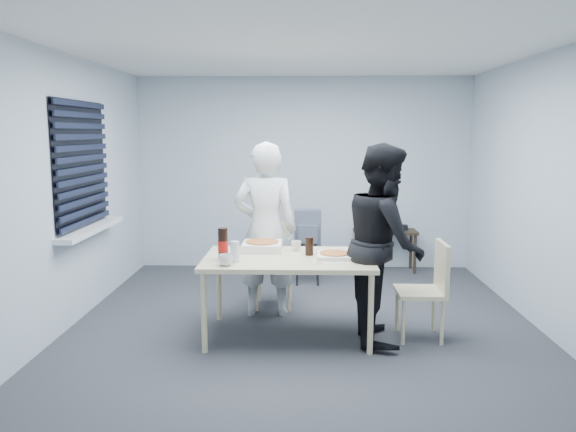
{
  "coord_description": "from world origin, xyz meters",
  "views": [
    {
      "loc": [
        -0.01,
        -5.17,
        1.86
      ],
      "look_at": [
        -0.15,
        0.1,
        1.07
      ],
      "focal_mm": 35.0,
      "sensor_mm": 36.0,
      "label": 1
    }
  ],
  "objects_px": {
    "mug_b": "(296,246)",
    "soda_bottle": "(223,245)",
    "backpack": "(308,229)",
    "side_table": "(385,236)",
    "mug_a": "(226,260)",
    "chair_far": "(274,258)",
    "dining_table": "(288,263)",
    "stool": "(308,255)",
    "person_black": "(384,243)",
    "chair_right": "(430,283)",
    "person_white": "(265,230)"
  },
  "relations": [
    {
      "from": "mug_b",
      "to": "soda_bottle",
      "type": "xyz_separation_m",
      "value": [
        -0.64,
        -0.41,
        0.09
      ]
    },
    {
      "from": "backpack",
      "to": "mug_b",
      "type": "height_order",
      "value": "backpack"
    },
    {
      "from": "side_table",
      "to": "mug_a",
      "type": "relative_size",
      "value": 6.8
    },
    {
      "from": "chair_far",
      "to": "dining_table",
      "type": "bearing_deg",
      "value": -79.36
    },
    {
      "from": "mug_b",
      "to": "stool",
      "type": "bearing_deg",
      "value": 85.43
    },
    {
      "from": "chair_far",
      "to": "side_table",
      "type": "xyz_separation_m",
      "value": [
        1.42,
        1.51,
        -0.04
      ]
    },
    {
      "from": "dining_table",
      "to": "person_black",
      "type": "height_order",
      "value": "person_black"
    },
    {
      "from": "side_table",
      "to": "backpack",
      "type": "distance_m",
      "value": 1.26
    },
    {
      "from": "chair_far",
      "to": "chair_right",
      "type": "distance_m",
      "value": 1.77
    },
    {
      "from": "backpack",
      "to": "mug_a",
      "type": "height_order",
      "value": "backpack"
    },
    {
      "from": "chair_right",
      "to": "mug_a",
      "type": "bearing_deg",
      "value": -170.01
    },
    {
      "from": "side_table",
      "to": "backpack",
      "type": "relative_size",
      "value": 1.83
    },
    {
      "from": "dining_table",
      "to": "person_white",
      "type": "height_order",
      "value": "person_white"
    },
    {
      "from": "chair_right",
      "to": "stool",
      "type": "distance_m",
      "value": 2.15
    },
    {
      "from": "dining_table",
      "to": "backpack",
      "type": "xyz_separation_m",
      "value": [
        0.19,
        1.81,
        0.0
      ]
    },
    {
      "from": "chair_far",
      "to": "chair_right",
      "type": "xyz_separation_m",
      "value": [
        1.46,
        -1.0,
        0.0
      ]
    },
    {
      "from": "mug_b",
      "to": "mug_a",
      "type": "bearing_deg",
      "value": -133.25
    },
    {
      "from": "dining_table",
      "to": "chair_far",
      "type": "distance_m",
      "value": 1.0
    },
    {
      "from": "chair_right",
      "to": "person_black",
      "type": "distance_m",
      "value": 0.56
    },
    {
      "from": "chair_far",
      "to": "side_table",
      "type": "relative_size",
      "value": 1.06
    },
    {
      "from": "dining_table",
      "to": "chair_right",
      "type": "xyz_separation_m",
      "value": [
        1.28,
        -0.03,
        -0.17
      ]
    },
    {
      "from": "person_white",
      "to": "person_black",
      "type": "bearing_deg",
      "value": 149.23
    },
    {
      "from": "soda_bottle",
      "to": "mug_a",
      "type": "bearing_deg",
      "value": -76.05
    },
    {
      "from": "chair_right",
      "to": "person_white",
      "type": "relative_size",
      "value": 0.5
    },
    {
      "from": "stool",
      "to": "chair_far",
      "type": "bearing_deg",
      "value": -113.48
    },
    {
      "from": "soda_bottle",
      "to": "mug_b",
      "type": "bearing_deg",
      "value": 32.8
    },
    {
      "from": "dining_table",
      "to": "chair_far",
      "type": "xyz_separation_m",
      "value": [
        -0.18,
        0.97,
        -0.17
      ]
    },
    {
      "from": "chair_far",
      "to": "backpack",
      "type": "xyz_separation_m",
      "value": [
        0.37,
        0.84,
        0.18
      ]
    },
    {
      "from": "person_white",
      "to": "backpack",
      "type": "distance_m",
      "value": 1.29
    },
    {
      "from": "stool",
      "to": "person_black",
      "type": "bearing_deg",
      "value": -70.46
    },
    {
      "from": "backpack",
      "to": "soda_bottle",
      "type": "bearing_deg",
      "value": -121.13
    },
    {
      "from": "mug_a",
      "to": "side_table",
      "type": "bearing_deg",
      "value": 58.12
    },
    {
      "from": "chair_far",
      "to": "person_white",
      "type": "bearing_deg",
      "value": -100.39
    },
    {
      "from": "chair_far",
      "to": "mug_a",
      "type": "xyz_separation_m",
      "value": [
        -0.34,
        -1.31,
        0.28
      ]
    },
    {
      "from": "stool",
      "to": "soda_bottle",
      "type": "xyz_separation_m",
      "value": [
        -0.76,
        -1.96,
        0.53
      ]
    },
    {
      "from": "chair_right",
      "to": "soda_bottle",
      "type": "distance_m",
      "value": 1.89
    },
    {
      "from": "chair_far",
      "to": "person_black",
      "type": "distance_m",
      "value": 1.5
    },
    {
      "from": "chair_far",
      "to": "mug_b",
      "type": "bearing_deg",
      "value": -70.14
    },
    {
      "from": "stool",
      "to": "mug_a",
      "type": "height_order",
      "value": "mug_a"
    },
    {
      "from": "soda_bottle",
      "to": "dining_table",
      "type": "bearing_deg",
      "value": 13.16
    },
    {
      "from": "person_white",
      "to": "stool",
      "type": "bearing_deg",
      "value": -109.83
    },
    {
      "from": "side_table",
      "to": "mug_a",
      "type": "bearing_deg",
      "value": -121.88
    },
    {
      "from": "soda_bottle",
      "to": "stool",
      "type": "bearing_deg",
      "value": 68.7
    },
    {
      "from": "person_black",
      "to": "mug_b",
      "type": "relative_size",
      "value": 17.7
    },
    {
      "from": "person_white",
      "to": "person_black",
      "type": "height_order",
      "value": "same"
    },
    {
      "from": "dining_table",
      "to": "backpack",
      "type": "bearing_deg",
      "value": 84.0
    },
    {
      "from": "chair_far",
      "to": "backpack",
      "type": "height_order",
      "value": "backpack"
    },
    {
      "from": "dining_table",
      "to": "person_black",
      "type": "relative_size",
      "value": 0.86
    },
    {
      "from": "chair_far",
      "to": "mug_b",
      "type": "xyz_separation_m",
      "value": [
        0.25,
        -0.69,
        0.28
      ]
    },
    {
      "from": "person_black",
      "to": "soda_bottle",
      "type": "height_order",
      "value": "person_black"
    }
  ]
}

